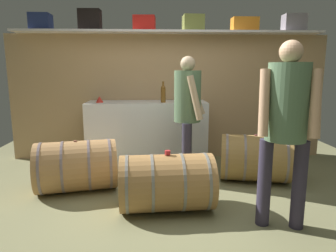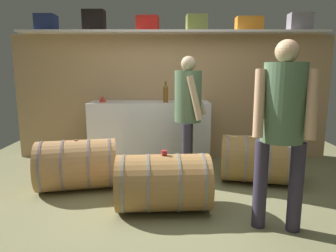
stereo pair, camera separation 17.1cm
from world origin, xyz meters
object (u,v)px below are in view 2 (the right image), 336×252
object	(u,v)px
toolcase_red	(148,24)
wine_glass	(180,95)
work_cabinet	(150,132)
toolcase_orange	(250,24)
red_funnel	(103,99)
tasting_cup	(165,153)
wine_barrel_flank	(78,165)
toolcase_black	(95,21)
winemaker_pouring	(189,106)
wine_barrel_near	(164,182)
toolcase_navy	(47,23)
wine_barrel_far	(257,159)
toolcase_olive	(197,23)
toolcase_grey	(301,22)
wine_bottle_amber	(166,93)
visitor_tasting	(283,117)

from	to	relation	value
toolcase_red	wine_glass	distance (m)	1.16
work_cabinet	toolcase_orange	bearing A→B (deg)	7.26
red_funnel	tasting_cup	distance (m)	1.87
wine_barrel_flank	toolcase_black	bearing A→B (deg)	78.69
winemaker_pouring	work_cabinet	bearing A→B (deg)	-136.18
wine_barrel_flank	winemaker_pouring	xyz separation A→B (m)	(1.35, 0.31, 0.67)
wine_barrel_near	tasting_cup	world-z (taller)	tasting_cup
wine_glass	winemaker_pouring	world-z (taller)	winemaker_pouring
toolcase_orange	red_funnel	bearing A→B (deg)	-173.02
toolcase_navy	red_funnel	bearing A→B (deg)	-17.56
wine_barrel_far	tasting_cup	distance (m)	1.44
toolcase_red	wine_glass	xyz separation A→B (m)	(0.48, -0.06, -1.05)
red_funnel	toolcase_olive	bearing A→B (deg)	10.10
work_cabinet	wine_barrel_near	bearing A→B (deg)	-82.00
work_cabinet	winemaker_pouring	world-z (taller)	winemaker_pouring
work_cabinet	wine_barrel_flank	distance (m)	1.35
toolcase_orange	work_cabinet	world-z (taller)	toolcase_orange
toolcase_navy	toolcase_black	world-z (taller)	toolcase_black
toolcase_red	toolcase_grey	world-z (taller)	toolcase_grey
toolcase_red	toolcase_grey	xyz separation A→B (m)	(2.27, 0.00, 0.02)
toolcase_navy	red_funnel	size ratio (longest dim) A/B	2.60
toolcase_olive	tasting_cup	size ratio (longest dim) A/B	5.17
wine_bottle_amber	tasting_cup	world-z (taller)	wine_bottle_amber
toolcase_red	toolcase_olive	bearing A→B (deg)	3.88
work_cabinet	red_funnel	size ratio (longest dim) A/B	16.22
toolcase_red	toolcase_grey	size ratio (longest dim) A/B	0.99
toolcase_grey	work_cabinet	bearing A→B (deg)	-172.15
wine_barrel_far	wine_barrel_flank	size ratio (longest dim) A/B	0.94
toolcase_orange	wine_barrel_near	xyz separation A→B (m)	(-1.26, -1.82, -1.80)
toolcase_orange	wine_glass	world-z (taller)	toolcase_orange
toolcase_red	wine_barrel_flank	world-z (taller)	toolcase_red
toolcase_red	red_funnel	distance (m)	1.31
winemaker_pouring	wine_barrel_near	bearing A→B (deg)	-10.83
wine_bottle_amber	toolcase_red	bearing A→B (deg)	131.47
wine_barrel_flank	red_funnel	bearing A→B (deg)	71.17
wine_bottle_amber	wine_barrel_flank	bearing A→B (deg)	-137.99
toolcase_red	red_funnel	bearing A→B (deg)	-155.66
toolcase_black	wine_barrel_far	xyz separation A→B (m)	(2.22, -1.03, -1.84)
wine_barrel_flank	toolcase_olive	bearing A→B (deg)	27.69
toolcase_black	toolcase_olive	size ratio (longest dim) A/B	1.06
wine_bottle_amber	visitor_tasting	size ratio (longest dim) A/B	0.18
toolcase_grey	work_cabinet	xyz separation A→B (m)	(-2.25, -0.19, -1.65)
wine_glass	winemaker_pouring	distance (m)	0.88
toolcase_olive	toolcase_orange	world-z (taller)	toolcase_olive
toolcase_black	winemaker_pouring	distance (m)	2.03
toolcase_red	wine_barrel_near	bearing A→B (deg)	-78.18
work_cabinet	toolcase_olive	bearing A→B (deg)	15.06
winemaker_pouring	tasting_cup	bearing A→B (deg)	-10.23
toolcase_grey	winemaker_pouring	xyz separation A→B (m)	(-1.71, -0.94, -1.14)
toolcase_red	wine_bottle_amber	world-z (taller)	toolcase_red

